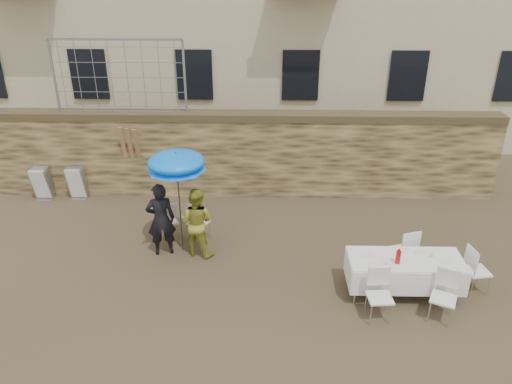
{
  "coord_description": "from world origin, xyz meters",
  "views": [
    {
      "loc": [
        0.62,
        -7.04,
        5.92
      ],
      "look_at": [
        0.4,
        2.2,
        1.4
      ],
      "focal_mm": 35.0,
      "sensor_mm": 36.0,
      "label": 1
    }
  ],
  "objects_px": {
    "man_suit": "(161,219)",
    "table_chair_front_right": "(444,297)",
    "couple_chair_left": "(167,221)",
    "chair_stack_left": "(45,180)",
    "soda_bottle": "(398,257)",
    "table_chair_back": "(404,249)",
    "chair_stack_right": "(79,180)",
    "table_chair_front_left": "(380,297)",
    "banquet_table": "(406,261)",
    "umbrella": "(177,165)",
    "woman_dress": "(197,222)",
    "table_chair_side": "(478,270)",
    "couple_chair_right": "(198,221)"
  },
  "relations": [
    {
      "from": "couple_chair_left",
      "to": "table_chair_side",
      "type": "xyz_separation_m",
      "value": [
        6.2,
        -1.74,
        0.0
      ]
    },
    {
      "from": "soda_bottle",
      "to": "table_chair_front_right",
      "type": "distance_m",
      "value": 1.02
    },
    {
      "from": "man_suit",
      "to": "table_chair_front_right",
      "type": "bearing_deg",
      "value": 144.43
    },
    {
      "from": "couple_chair_left",
      "to": "chair_stack_left",
      "type": "xyz_separation_m",
      "value": [
        -3.62,
        2.14,
        -0.02
      ]
    },
    {
      "from": "table_chair_front_right",
      "to": "table_chair_front_left",
      "type": "bearing_deg",
      "value": -154.68
    },
    {
      "from": "man_suit",
      "to": "table_chair_back",
      "type": "xyz_separation_m",
      "value": [
        5.0,
        -0.49,
        -0.34
      ]
    },
    {
      "from": "couple_chair_left",
      "to": "chair_stack_left",
      "type": "height_order",
      "value": "couple_chair_left"
    },
    {
      "from": "soda_bottle",
      "to": "table_chair_front_right",
      "type": "height_order",
      "value": "soda_bottle"
    },
    {
      "from": "woman_dress",
      "to": "chair_stack_right",
      "type": "height_order",
      "value": "woman_dress"
    },
    {
      "from": "soda_bottle",
      "to": "table_chair_side",
      "type": "relative_size",
      "value": 0.27
    },
    {
      "from": "chair_stack_right",
      "to": "table_chair_front_left",
      "type": "bearing_deg",
      "value": -34.35
    },
    {
      "from": "chair_stack_left",
      "to": "chair_stack_right",
      "type": "xyz_separation_m",
      "value": [
        0.9,
        0.0,
        0.0
      ]
    },
    {
      "from": "couple_chair_right",
      "to": "soda_bottle",
      "type": "distance_m",
      "value": 4.4
    },
    {
      "from": "couple_chair_left",
      "to": "chair_stack_right",
      "type": "height_order",
      "value": "couple_chair_left"
    },
    {
      "from": "man_suit",
      "to": "umbrella",
      "type": "xyz_separation_m",
      "value": [
        0.4,
        0.1,
        1.21
      ]
    },
    {
      "from": "table_chair_back",
      "to": "table_chair_side",
      "type": "relative_size",
      "value": 1.0
    },
    {
      "from": "table_chair_front_left",
      "to": "table_chair_side",
      "type": "relative_size",
      "value": 1.0
    },
    {
      "from": "table_chair_back",
      "to": "chair_stack_right",
      "type": "xyz_separation_m",
      "value": [
        -7.72,
        3.18,
        -0.02
      ]
    },
    {
      "from": "woman_dress",
      "to": "couple_chair_right",
      "type": "xyz_separation_m",
      "value": [
        -0.05,
        0.55,
        -0.29
      ]
    },
    {
      "from": "man_suit",
      "to": "chair_stack_left",
      "type": "relative_size",
      "value": 1.78
    },
    {
      "from": "couple_chair_right",
      "to": "man_suit",
      "type": "bearing_deg",
      "value": 64.31
    },
    {
      "from": "table_chair_back",
      "to": "chair_stack_left",
      "type": "bearing_deg",
      "value": -38.2
    },
    {
      "from": "table_chair_front_right",
      "to": "couple_chair_left",
      "type": "bearing_deg",
      "value": 179.27
    },
    {
      "from": "couple_chair_right",
      "to": "table_chair_side",
      "type": "xyz_separation_m",
      "value": [
        5.5,
        -1.74,
        0.0
      ]
    },
    {
      "from": "couple_chair_right",
      "to": "chair_stack_right",
      "type": "xyz_separation_m",
      "value": [
        -3.42,
        2.14,
        -0.02
      ]
    },
    {
      "from": "table_chair_front_left",
      "to": "table_chair_front_right",
      "type": "relative_size",
      "value": 1.0
    },
    {
      "from": "banquet_table",
      "to": "soda_bottle",
      "type": "height_order",
      "value": "soda_bottle"
    },
    {
      "from": "man_suit",
      "to": "chair_stack_left",
      "type": "distance_m",
      "value": 4.52
    },
    {
      "from": "umbrella",
      "to": "man_suit",
      "type": "bearing_deg",
      "value": -165.96
    },
    {
      "from": "banquet_table",
      "to": "table_chair_side",
      "type": "xyz_separation_m",
      "value": [
        1.4,
        0.1,
        -0.25
      ]
    },
    {
      "from": "chair_stack_left",
      "to": "table_chair_back",
      "type": "bearing_deg",
      "value": -20.25
    },
    {
      "from": "banquet_table",
      "to": "table_chair_back",
      "type": "height_order",
      "value": "table_chair_back"
    },
    {
      "from": "man_suit",
      "to": "banquet_table",
      "type": "height_order",
      "value": "man_suit"
    },
    {
      "from": "table_chair_back",
      "to": "table_chair_side",
      "type": "height_order",
      "value": "same"
    },
    {
      "from": "man_suit",
      "to": "chair_stack_right",
      "type": "distance_m",
      "value": 3.84
    },
    {
      "from": "table_chair_front_right",
      "to": "chair_stack_right",
      "type": "relative_size",
      "value": 1.04
    },
    {
      "from": "couple_chair_right",
      "to": "table_chair_front_left",
      "type": "relative_size",
      "value": 1.0
    },
    {
      "from": "chair_stack_left",
      "to": "chair_stack_right",
      "type": "height_order",
      "value": "same"
    },
    {
      "from": "banquet_table",
      "to": "woman_dress",
      "type": "bearing_deg",
      "value": 162.31
    },
    {
      "from": "soda_bottle",
      "to": "chair_stack_left",
      "type": "relative_size",
      "value": 0.28
    },
    {
      "from": "umbrella",
      "to": "couple_chair_right",
      "type": "height_order",
      "value": "umbrella"
    },
    {
      "from": "umbrella",
      "to": "chair_stack_left",
      "type": "height_order",
      "value": "umbrella"
    },
    {
      "from": "soda_bottle",
      "to": "table_chair_back",
      "type": "relative_size",
      "value": 0.27
    },
    {
      "from": "couple_chair_left",
      "to": "chair_stack_left",
      "type": "distance_m",
      "value": 4.21
    },
    {
      "from": "couple_chair_left",
      "to": "table_chair_front_left",
      "type": "height_order",
      "value": "same"
    },
    {
      "from": "soda_bottle",
      "to": "chair_stack_left",
      "type": "height_order",
      "value": "soda_bottle"
    },
    {
      "from": "table_chair_side",
      "to": "chair_stack_right",
      "type": "height_order",
      "value": "table_chair_side"
    },
    {
      "from": "man_suit",
      "to": "chair_stack_left",
      "type": "height_order",
      "value": "man_suit"
    },
    {
      "from": "couple_chair_left",
      "to": "table_chair_front_left",
      "type": "bearing_deg",
      "value": 117.8
    },
    {
      "from": "soda_bottle",
      "to": "table_chair_front_left",
      "type": "distance_m",
      "value": 0.84
    }
  ]
}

